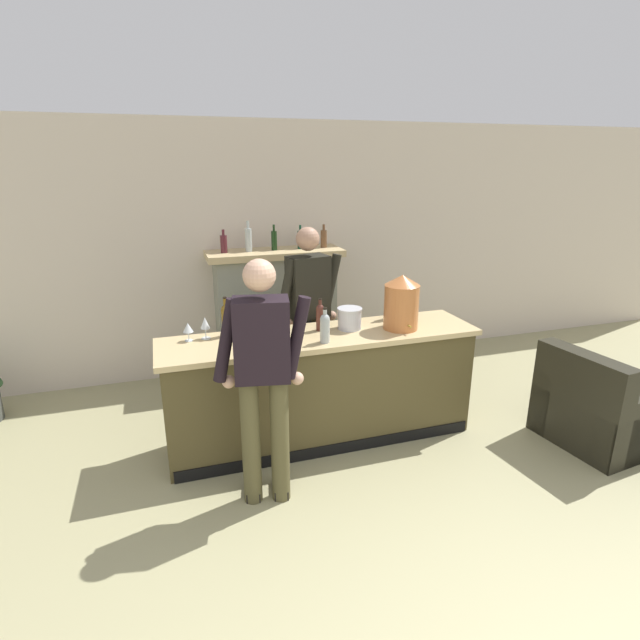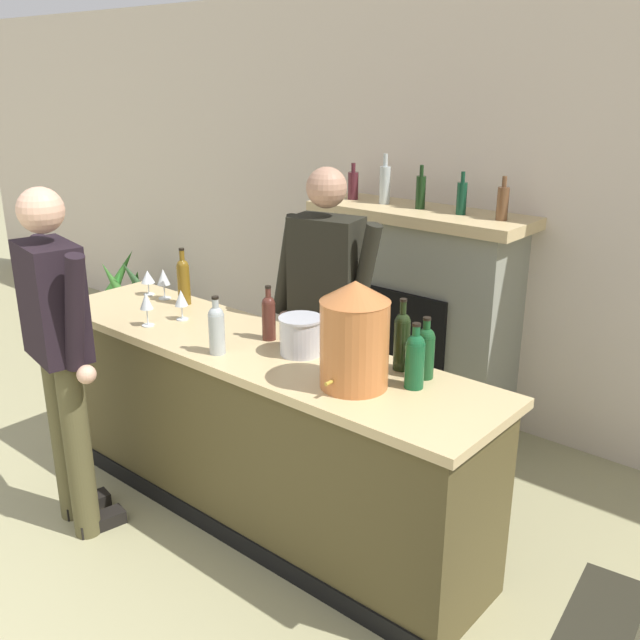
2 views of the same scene
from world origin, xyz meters
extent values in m
cube|color=beige|center=(0.00, 4.19, 1.38)|extent=(12.00, 0.07, 2.75)
cube|color=#4C4223|center=(0.10, 2.39, 0.46)|extent=(2.58, 0.57, 0.92)
cube|color=tan|center=(0.10, 2.39, 0.94)|extent=(2.65, 0.64, 0.04)
cube|color=black|center=(0.10, 2.10, 0.05)|extent=(2.52, 0.01, 0.10)
cube|color=gray|center=(0.07, 3.93, 0.67)|extent=(1.29, 0.44, 1.34)
cube|color=black|center=(0.07, 3.70, 0.49)|extent=(0.71, 0.02, 0.86)
cube|color=tan|center=(0.07, 3.91, 1.38)|extent=(1.45, 0.52, 0.07)
cylinder|color=#4A1C24|center=(-0.46, 3.91, 1.50)|extent=(0.07, 0.07, 0.18)
cylinder|color=#4A1C24|center=(-0.46, 3.91, 1.63)|extent=(0.03, 0.03, 0.06)
cylinder|color=#B3BEBD|center=(-0.20, 3.91, 1.53)|extent=(0.07, 0.07, 0.24)
cylinder|color=#B3BEBD|center=(-0.20, 3.91, 1.69)|extent=(0.03, 0.03, 0.08)
cylinder|color=black|center=(0.07, 3.91, 1.52)|extent=(0.06, 0.06, 0.20)
cylinder|color=black|center=(0.07, 3.91, 1.65)|extent=(0.02, 0.02, 0.07)
cylinder|color=#103B26|center=(0.36, 3.91, 1.51)|extent=(0.06, 0.06, 0.19)
cylinder|color=#103B26|center=(0.36, 3.91, 1.64)|extent=(0.02, 0.02, 0.06)
cylinder|color=brown|center=(0.63, 3.91, 1.51)|extent=(0.07, 0.07, 0.19)
cylinder|color=brown|center=(0.63, 3.91, 1.64)|extent=(0.03, 0.03, 0.06)
cylinder|color=#464841|center=(-2.82, 3.64, 0.13)|extent=(0.35, 0.35, 0.26)
cylinder|color=#332319|center=(-2.82, 3.64, 0.25)|extent=(0.31, 0.31, 0.02)
cone|color=#355C35|center=(-2.69, 3.66, 0.49)|extent=(0.16, 0.35, 0.44)
cone|color=#2C5B23|center=(-2.78, 3.73, 0.43)|extent=(0.32, 0.22, 0.33)
cone|color=#2F6623|center=(-2.95, 3.70, 0.50)|extent=(0.25, 0.36, 0.45)
cone|color=#22671F|center=(-2.90, 3.60, 0.41)|extent=(0.23, 0.31, 0.30)
cone|color=#316724|center=(-2.80, 3.52, 0.47)|extent=(0.37, 0.18, 0.40)
cylinder|color=brown|center=(-0.43, 1.70, 0.47)|extent=(0.13, 0.13, 0.94)
cube|color=black|center=(-0.41, 1.77, 0.04)|extent=(0.14, 0.25, 0.07)
cylinder|color=brown|center=(-0.62, 1.74, 0.47)|extent=(0.13, 0.13, 0.94)
cube|color=black|center=(-0.61, 1.81, 0.04)|extent=(0.14, 0.25, 0.07)
cube|color=black|center=(-0.52, 1.72, 1.22)|extent=(0.40, 0.29, 0.55)
cylinder|color=black|center=(-0.29, 1.69, 1.21)|extent=(0.20, 0.08, 0.57)
sphere|color=#D7A485|center=(-0.29, 1.71, 0.91)|extent=(0.09, 0.09, 0.09)
cylinder|color=black|center=(-0.75, 1.78, 1.21)|extent=(0.20, 0.08, 0.57)
sphere|color=#D7A485|center=(-0.74, 1.80, 0.91)|extent=(0.09, 0.09, 0.09)
sphere|color=#D7A485|center=(-0.52, 1.72, 1.64)|extent=(0.21, 0.21, 0.21)
cylinder|color=#424130|center=(0.05, 2.89, 0.48)|extent=(0.13, 0.13, 0.96)
cube|color=black|center=(0.06, 2.82, 0.04)|extent=(0.15, 0.26, 0.07)
cylinder|color=#424130|center=(0.24, 2.93, 0.48)|extent=(0.13, 0.13, 0.96)
cube|color=black|center=(0.26, 2.86, 0.04)|extent=(0.15, 0.26, 0.07)
cube|color=black|center=(0.15, 2.91, 1.24)|extent=(0.40, 0.29, 0.56)
cylinder|color=black|center=(-0.08, 2.84, 1.24)|extent=(0.20, 0.08, 0.57)
sphere|color=tan|center=(-0.07, 2.82, 0.94)|extent=(0.09, 0.09, 0.09)
cylinder|color=black|center=(0.37, 2.94, 1.24)|extent=(0.20, 0.08, 0.57)
sphere|color=tan|center=(0.38, 2.92, 0.94)|extent=(0.09, 0.09, 0.09)
sphere|color=tan|center=(0.15, 2.91, 1.67)|extent=(0.21, 0.21, 0.21)
cylinder|color=#BD6E38|center=(0.79, 2.33, 1.15)|extent=(0.29, 0.29, 0.38)
cone|color=#BD6E38|center=(0.79, 2.33, 1.39)|extent=(0.30, 0.30, 0.09)
cylinder|color=#B29333|center=(0.79, 2.16, 1.03)|extent=(0.02, 0.04, 0.02)
cylinder|color=silver|center=(0.37, 2.45, 1.05)|extent=(0.20, 0.20, 0.17)
cylinder|color=silver|center=(0.37, 2.45, 1.14)|extent=(0.21, 0.21, 0.01)
cylinder|color=#4C241C|center=(0.12, 2.49, 1.06)|extent=(0.07, 0.07, 0.19)
sphere|color=#4C241C|center=(0.12, 2.49, 1.16)|extent=(0.06, 0.06, 0.06)
cylinder|color=#4C241C|center=(0.12, 2.49, 1.19)|extent=(0.03, 0.03, 0.07)
cylinder|color=black|center=(0.12, 2.49, 1.24)|extent=(0.03, 0.03, 0.01)
cylinder|color=#174721|center=(0.97, 2.60, 1.06)|extent=(0.08, 0.08, 0.19)
sphere|color=#174721|center=(0.97, 2.60, 1.16)|extent=(0.08, 0.08, 0.08)
cylinder|color=#174721|center=(0.97, 2.60, 1.19)|extent=(0.03, 0.03, 0.07)
cylinder|color=black|center=(0.97, 2.60, 1.24)|extent=(0.04, 0.04, 0.01)
cylinder|color=#14502A|center=(0.99, 2.48, 1.06)|extent=(0.08, 0.08, 0.20)
sphere|color=#14502A|center=(0.99, 2.48, 1.16)|extent=(0.08, 0.08, 0.08)
cylinder|color=#14502A|center=(0.99, 2.48, 1.20)|extent=(0.03, 0.03, 0.08)
cylinder|color=black|center=(0.99, 2.48, 1.25)|extent=(0.04, 0.04, 0.01)
cylinder|color=#A6AFB0|center=(0.07, 2.20, 1.06)|extent=(0.08, 0.08, 0.19)
sphere|color=#A6AFB0|center=(0.07, 2.20, 1.16)|extent=(0.07, 0.07, 0.07)
cylinder|color=#A6AFB0|center=(0.07, 2.20, 1.20)|extent=(0.03, 0.03, 0.08)
cylinder|color=black|center=(0.07, 2.20, 1.24)|extent=(0.03, 0.03, 0.01)
cylinder|color=brown|center=(-0.64, 2.58, 1.08)|extent=(0.07, 0.07, 0.23)
sphere|color=brown|center=(-0.64, 2.58, 1.19)|extent=(0.07, 0.07, 0.07)
cylinder|color=brown|center=(-0.64, 2.58, 1.24)|extent=(0.03, 0.03, 0.09)
cylinder|color=black|center=(-0.64, 2.58, 1.29)|extent=(0.03, 0.03, 0.01)
cylinder|color=black|center=(0.84, 2.60, 1.08)|extent=(0.07, 0.07, 0.23)
sphere|color=black|center=(0.84, 2.60, 1.19)|extent=(0.07, 0.07, 0.07)
cylinder|color=black|center=(0.84, 2.60, 1.24)|extent=(0.03, 0.03, 0.09)
cylinder|color=black|center=(0.84, 2.60, 1.29)|extent=(0.03, 0.03, 0.01)
cylinder|color=silver|center=(-0.95, 2.56, 0.97)|extent=(0.07, 0.07, 0.01)
cylinder|color=silver|center=(-0.95, 2.56, 1.00)|extent=(0.01, 0.01, 0.07)
cone|color=silver|center=(-0.95, 2.56, 1.08)|extent=(0.08, 0.08, 0.08)
cylinder|color=silver|center=(-0.81, 2.57, 0.97)|extent=(0.07, 0.07, 0.01)
cylinder|color=silver|center=(-0.81, 2.57, 1.01)|extent=(0.01, 0.01, 0.08)
cone|color=silver|center=(-0.81, 2.57, 1.10)|extent=(0.08, 0.08, 0.09)
cylinder|color=silver|center=(-0.50, 2.22, 0.97)|extent=(0.06, 0.06, 0.01)
cylinder|color=silver|center=(-0.50, 2.22, 1.01)|extent=(0.01, 0.01, 0.09)
cone|color=silver|center=(-0.50, 2.22, 1.10)|extent=(0.07, 0.07, 0.09)
cylinder|color=silver|center=(-0.44, 2.40, 0.97)|extent=(0.07, 0.07, 0.01)
cylinder|color=silver|center=(-0.44, 2.40, 1.01)|extent=(0.01, 0.01, 0.07)
cone|color=silver|center=(-0.44, 2.40, 1.09)|extent=(0.07, 0.07, 0.09)
camera|label=1|loc=(-1.10, -1.29, 2.32)|focal=28.00mm
camera|label=2|loc=(2.48, 0.13, 2.23)|focal=40.00mm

